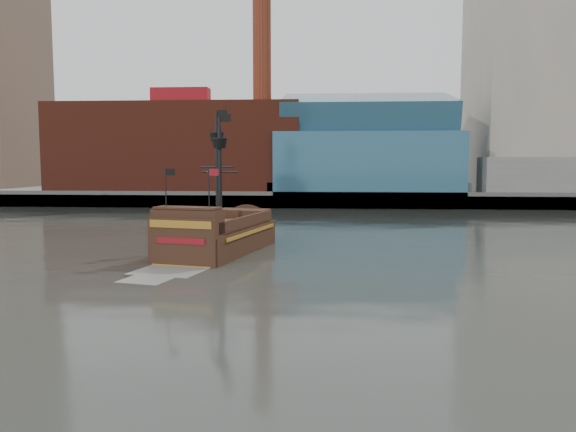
{
  "coord_description": "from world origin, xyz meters",
  "views": [
    {
      "loc": [
        3.65,
        -25.32,
        7.34
      ],
      "look_at": [
        1.21,
        8.8,
        4.0
      ],
      "focal_mm": 35.0,
      "sensor_mm": 36.0,
      "label": 1
    }
  ],
  "objects": [
    {
      "name": "ground",
      "position": [
        0.0,
        0.0,
        0.0
      ],
      "size": [
        400.0,
        400.0,
        0.0
      ],
      "primitive_type": "plane",
      "color": "#2A2D28",
      "rests_on": "ground"
    },
    {
      "name": "promenade_far",
      "position": [
        0.0,
        92.0,
        1.0
      ],
      "size": [
        220.0,
        60.0,
        2.0
      ],
      "primitive_type": "cube",
      "color": "slate",
      "rests_on": "ground"
    },
    {
      "name": "seawall",
      "position": [
        0.0,
        62.5,
        1.3
      ],
      "size": [
        220.0,
        1.0,
        2.6
      ],
      "primitive_type": "cube",
      "color": "#4C4C49",
      "rests_on": "ground"
    },
    {
      "name": "skyline",
      "position": [
        5.21,
        84.56,
        24.55
      ],
      "size": [
        149.0,
        45.0,
        62.0
      ],
      "color": "brown",
      "rests_on": "promenade_far"
    },
    {
      "name": "pirate_ship",
      "position": [
        -5.18,
        19.0,
        1.12
      ],
      "size": [
        8.48,
        17.23,
        12.39
      ],
      "rotation": [
        0.0,
        0.0,
        -0.23
      ],
      "color": "black",
      "rests_on": "ground"
    }
  ]
}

